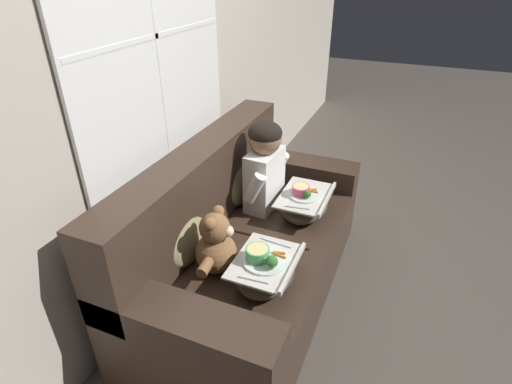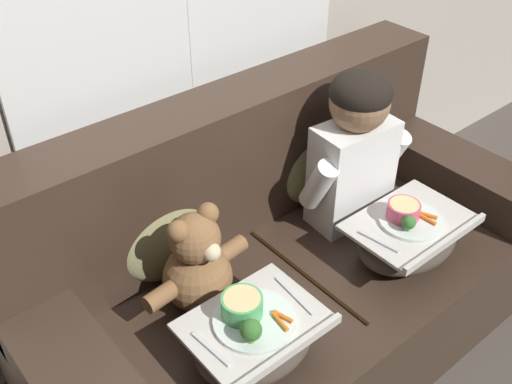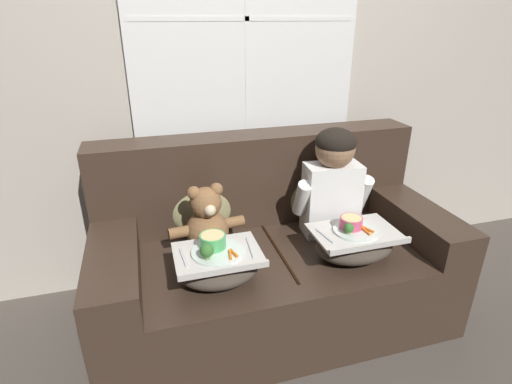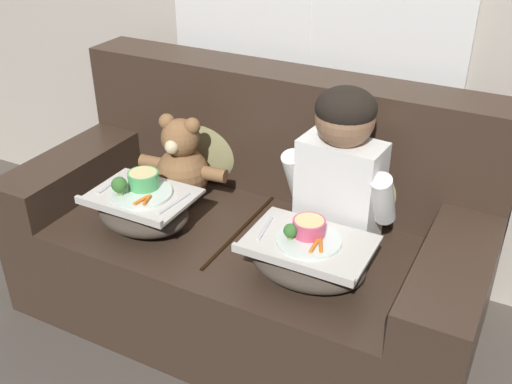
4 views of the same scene
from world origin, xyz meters
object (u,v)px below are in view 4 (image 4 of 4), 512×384
Objects in this scene: couch at (256,237)px; lap_tray_child at (308,258)px; child_figure at (342,160)px; lap_tray_teddy at (143,208)px; throw_pillow_behind_teddy at (206,139)px; teddy_bear at (182,164)px; throw_pillow_behind_child at (356,173)px.

couch is 4.35× the size of lap_tray_child.
child_figure is 1.54× the size of lap_tray_teddy.
throw_pillow_behind_teddy is 0.19m from teddy_bear.
throw_pillow_behind_child is 1.06× the size of lap_tray_teddy.
lap_tray_teddy reaches higher than lap_tray_child.
couch is at bearing -28.81° from throw_pillow_behind_teddy.
child_figure is at bearing -15.36° from throw_pillow_behind_teddy.
child_figure is 0.76m from lap_tray_teddy.
throw_pillow_behind_child is at bearing 15.67° from teddy_bear.
throw_pillow_behind_teddy is 0.70m from child_figure.
lap_tray_child is at bearing -90.11° from throw_pillow_behind_child.
throw_pillow_behind_teddy is 0.81m from lap_tray_child.
throw_pillow_behind_teddy is at bearing 145.83° from lap_tray_child.
lap_tray_child is (0.67, -0.27, -0.07)m from teddy_bear.
child_figure reaches higher than teddy_bear.
lap_tray_child is 1.08× the size of lap_tray_teddy.
throw_pillow_behind_teddy is at bearing 164.64° from child_figure.
child_figure is at bearing 0.33° from teddy_bear.
lap_tray_child is at bearing -34.17° from throw_pillow_behind_teddy.
teddy_bear is at bearing -179.67° from child_figure.
teddy_bear is 0.94× the size of lap_tray_child.
throw_pillow_behind_child reaches higher than teddy_bear.
throw_pillow_behind_child is 0.46m from lap_tray_child.
child_figure is (-0.00, -0.18, 0.13)m from throw_pillow_behind_child.
child_figure is 0.69m from teddy_bear.
couch is 0.47m from lap_tray_teddy.
lap_tray_child is at bearing -90.17° from child_figure.
teddy_bear reaches higher than lap_tray_child.
couch is 0.47m from throw_pillow_behind_teddy.
couch is 4.76× the size of throw_pillow_behind_teddy.
throw_pillow_behind_teddy is 0.99× the size of lap_tray_teddy.
throw_pillow_behind_child reaches higher than throw_pillow_behind_teddy.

